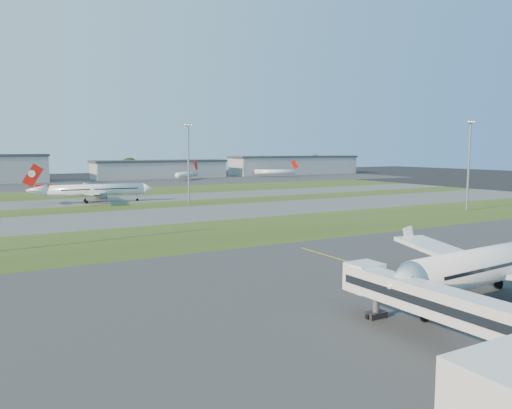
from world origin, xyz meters
TOP-DOWN VIEW (x-y plane):
  - ground at (0.00, 0.00)m, footprint 700.00×700.00m
  - apron_near at (0.00, 0.00)m, footprint 300.00×70.00m
  - grass_strip_a at (0.00, 52.00)m, footprint 300.00×34.00m
  - taxiway_a at (0.00, 85.00)m, footprint 300.00×32.00m
  - grass_strip_b at (0.00, 110.00)m, footprint 300.00×18.00m
  - taxiway_b at (0.00, 132.00)m, footprint 300.00×26.00m
  - grass_strip_c at (0.00, 165.00)m, footprint 300.00×40.00m
  - apron_far at (0.00, 225.00)m, footprint 400.00×80.00m
  - yellow_line at (5.00, 0.00)m, footprint 0.25×60.00m
  - jet_bridge at (-9.81, -15.24)m, footprint 4.20×26.90m
  - airliner_parked at (8.52, -6.85)m, footprint 40.47×34.25m
  - airliner_taxiing at (-10.28, 127.28)m, footprint 37.55×31.69m
  - mini_jet_near at (62.89, 229.80)m, footprint 21.76×21.14m
  - mini_jet_far at (125.19, 233.74)m, footprint 25.56×15.94m
  - light_mast_centre at (15.00, 108.00)m, footprint 3.20×0.70m
  - light_mast_east at (78.00, 52.00)m, footprint 3.20×0.70m
  - hangar_east at (55.00, 255.00)m, footprint 81.60×23.00m
  - hangar_far_east at (155.00, 255.00)m, footprint 96.90×23.00m
  - tree_mid_west at (-20.00, 266.00)m, footprint 9.90×9.90m
  - tree_mid_east at (40.00, 269.00)m, footprint 11.55×11.55m
  - tree_east at (115.00, 267.00)m, footprint 10.45×10.45m
  - tree_far_east at (185.00, 271.00)m, footprint 12.65×12.65m

SIDE VIEW (x-z plane):
  - ground at x=0.00m, z-range 0.00..0.00m
  - yellow_line at x=5.00m, z-range -0.01..0.01m
  - apron_near at x=0.00m, z-range 0.00..0.01m
  - grass_strip_a at x=0.00m, z-range 0.00..0.01m
  - taxiway_a at x=0.00m, z-range 0.00..0.01m
  - grass_strip_b at x=0.00m, z-range 0.00..0.01m
  - taxiway_b at x=0.00m, z-range 0.00..0.01m
  - grass_strip_c at x=0.00m, z-range 0.00..0.01m
  - apron_far at x=0.00m, z-range 0.00..0.01m
  - mini_jet_near at x=62.89m, z-range -1.46..8.02m
  - mini_jet_far at x=125.19m, z-range -1.46..8.02m
  - jet_bridge at x=-9.81m, z-range 0.91..7.11m
  - airliner_taxiing at x=-10.28m, z-range -1.75..9.99m
  - airliner_parked at x=8.52m, z-range -1.88..10.74m
  - hangar_east at x=55.00m, z-range 0.04..11.24m
  - tree_mid_west at x=-20.00m, z-range 0.44..11.24m
  - tree_east at x=115.00m, z-range 0.46..11.86m
  - hangar_far_east at x=155.00m, z-range 0.04..13.24m
  - tree_mid_east at x=40.00m, z-range 0.51..13.11m
  - tree_far_east at x=185.00m, z-range 0.56..14.36m
  - light_mast_centre at x=15.00m, z-range 1.91..27.71m
  - light_mast_east at x=78.00m, z-range 1.91..27.71m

